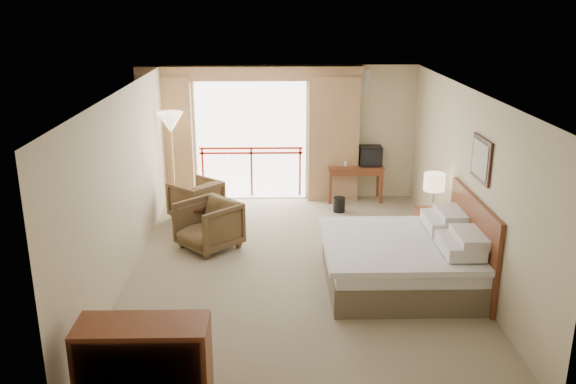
{
  "coord_description": "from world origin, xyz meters",
  "views": [
    {
      "loc": [
        -0.31,
        -8.52,
        3.92
      ],
      "look_at": [
        -0.12,
        0.4,
        1.09
      ],
      "focal_mm": 38.0,
      "sensor_mm": 36.0,
      "label": 1
    }
  ],
  "objects_px": {
    "wastebasket": "(339,205)",
    "armchair_far": "(197,218)",
    "armchair_near": "(210,248)",
    "floor_lamp": "(171,126)",
    "desk": "(355,172)",
    "table_lamp": "(434,183)",
    "dresser": "(144,363)",
    "nightstand": "(432,231)",
    "tv": "(370,156)",
    "side_table": "(193,216)",
    "bed": "(403,260)"
  },
  "relations": [
    {
      "from": "bed",
      "to": "wastebasket",
      "type": "relative_size",
      "value": 7.43
    },
    {
      "from": "bed",
      "to": "desk",
      "type": "bearing_deg",
      "value": 92.94
    },
    {
      "from": "table_lamp",
      "to": "side_table",
      "type": "relative_size",
      "value": 1.05
    },
    {
      "from": "armchair_near",
      "to": "side_table",
      "type": "height_order",
      "value": "side_table"
    },
    {
      "from": "bed",
      "to": "armchair_near",
      "type": "distance_m",
      "value": 3.25
    },
    {
      "from": "armchair_far",
      "to": "side_table",
      "type": "xyz_separation_m",
      "value": [
        0.07,
        -0.94,
        0.39
      ]
    },
    {
      "from": "side_table",
      "to": "dresser",
      "type": "xyz_separation_m",
      "value": [
        0.08,
        -4.49,
        0.05
      ]
    },
    {
      "from": "bed",
      "to": "table_lamp",
      "type": "relative_size",
      "value": 3.57
    },
    {
      "from": "floor_lamp",
      "to": "wastebasket",
      "type": "bearing_deg",
      "value": -3.3
    },
    {
      "from": "nightstand",
      "to": "armchair_near",
      "type": "xyz_separation_m",
      "value": [
        -3.63,
        0.16,
        -0.33
      ]
    },
    {
      "from": "wastebasket",
      "to": "side_table",
      "type": "distance_m",
      "value": 2.93
    },
    {
      "from": "armchair_far",
      "to": "floor_lamp",
      "type": "height_order",
      "value": "floor_lamp"
    },
    {
      "from": "nightstand",
      "to": "floor_lamp",
      "type": "distance_m",
      "value": 5.12
    },
    {
      "from": "wastebasket",
      "to": "armchair_far",
      "type": "relative_size",
      "value": 0.36
    },
    {
      "from": "dresser",
      "to": "tv",
      "type": "bearing_deg",
      "value": 59.09
    },
    {
      "from": "nightstand",
      "to": "table_lamp",
      "type": "height_order",
      "value": "table_lamp"
    },
    {
      "from": "table_lamp",
      "to": "side_table",
      "type": "height_order",
      "value": "table_lamp"
    },
    {
      "from": "table_lamp",
      "to": "desk",
      "type": "bearing_deg",
      "value": 109.3
    },
    {
      "from": "armchair_far",
      "to": "desk",
      "type": "bearing_deg",
      "value": 151.48
    },
    {
      "from": "dresser",
      "to": "nightstand",
      "type": "bearing_deg",
      "value": 40.5
    },
    {
      "from": "armchair_near",
      "to": "floor_lamp",
      "type": "height_order",
      "value": "floor_lamp"
    },
    {
      "from": "tv",
      "to": "floor_lamp",
      "type": "distance_m",
      "value": 3.97
    },
    {
      "from": "side_table",
      "to": "floor_lamp",
      "type": "xyz_separation_m",
      "value": [
        -0.54,
        1.44,
        1.26
      ]
    },
    {
      "from": "nightstand",
      "to": "armchair_far",
      "type": "xyz_separation_m",
      "value": [
        -4.01,
        1.59,
        -0.33
      ]
    },
    {
      "from": "armchair_far",
      "to": "tv",
      "type": "bearing_deg",
      "value": 149.02
    },
    {
      "from": "side_table",
      "to": "tv",
      "type": "bearing_deg",
      "value": 30.85
    },
    {
      "from": "tv",
      "to": "dresser",
      "type": "distance_m",
      "value": 7.25
    },
    {
      "from": "desk",
      "to": "floor_lamp",
      "type": "xyz_separation_m",
      "value": [
        -3.56,
        -0.6,
        1.08
      ]
    },
    {
      "from": "side_table",
      "to": "floor_lamp",
      "type": "height_order",
      "value": "floor_lamp"
    },
    {
      "from": "wastebasket",
      "to": "floor_lamp",
      "type": "height_order",
      "value": "floor_lamp"
    },
    {
      "from": "table_lamp",
      "to": "dresser",
      "type": "height_order",
      "value": "table_lamp"
    },
    {
      "from": "table_lamp",
      "to": "armchair_near",
      "type": "height_order",
      "value": "table_lamp"
    },
    {
      "from": "nightstand",
      "to": "side_table",
      "type": "height_order",
      "value": "nightstand"
    },
    {
      "from": "bed",
      "to": "dresser",
      "type": "height_order",
      "value": "bed"
    },
    {
      "from": "dresser",
      "to": "armchair_near",
      "type": "bearing_deg",
      "value": 82.32
    },
    {
      "from": "nightstand",
      "to": "table_lamp",
      "type": "distance_m",
      "value": 0.8
    },
    {
      "from": "table_lamp",
      "to": "wastebasket",
      "type": "height_order",
      "value": "table_lamp"
    },
    {
      "from": "desk",
      "to": "side_table",
      "type": "distance_m",
      "value": 3.65
    },
    {
      "from": "nightstand",
      "to": "desk",
      "type": "relative_size",
      "value": 0.6
    },
    {
      "from": "desk",
      "to": "dresser",
      "type": "xyz_separation_m",
      "value": [
        -2.94,
        -6.52,
        -0.13
      ]
    },
    {
      "from": "tv",
      "to": "armchair_near",
      "type": "relative_size",
      "value": 0.5
    },
    {
      "from": "armchair_far",
      "to": "dresser",
      "type": "height_order",
      "value": "dresser"
    },
    {
      "from": "tv",
      "to": "dresser",
      "type": "xyz_separation_m",
      "value": [
        -3.24,
        -6.47,
        -0.48
      ]
    },
    {
      "from": "tv",
      "to": "wastebasket",
      "type": "distance_m",
      "value": 1.27
    },
    {
      "from": "armchair_near",
      "to": "dresser",
      "type": "xyz_separation_m",
      "value": [
        -0.23,
        -3.99,
        0.44
      ]
    },
    {
      "from": "bed",
      "to": "dresser",
      "type": "distance_m",
      "value": 4.07
    },
    {
      "from": "table_lamp",
      "to": "floor_lamp",
      "type": "relative_size",
      "value": 0.31
    },
    {
      "from": "bed",
      "to": "desk",
      "type": "height_order",
      "value": "bed"
    },
    {
      "from": "desk",
      "to": "side_table",
      "type": "bearing_deg",
      "value": -145.54
    },
    {
      "from": "wastebasket",
      "to": "floor_lamp",
      "type": "xyz_separation_m",
      "value": [
        -3.18,
        0.18,
        1.51
      ]
    }
  ]
}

